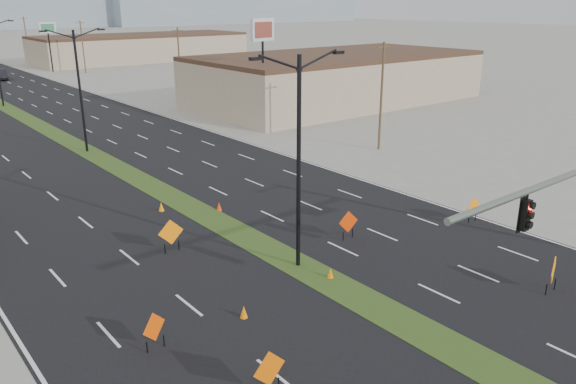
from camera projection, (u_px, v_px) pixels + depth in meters
building_se_near at (337, 80)px, 70.81m from camera, size 36.00×18.00×5.50m
building_se_far at (142, 48)px, 121.12m from camera, size 44.00×16.00×5.00m
mesa_east at (231, 7)px, 336.04m from camera, size 160.00×50.00×18.00m
streetlight_0 at (299, 158)px, 25.42m from camera, size 5.15×0.24×10.02m
streetlight_1 at (80, 88)px, 46.03m from camera, size 5.15×0.24×10.02m
utility_pole_0 at (381, 95)px, 47.14m from camera, size 1.60×0.20×9.00m
utility_pole_1 at (179, 62)px, 72.90m from camera, size 1.60×0.20×9.00m
utility_pole_2 at (83, 46)px, 98.66m from camera, size 1.60×0.20×9.00m
utility_pole_3 at (26, 37)px, 124.43m from camera, size 1.60×0.20×9.00m
car_mid at (1, 75)px, 91.22m from camera, size 2.23×5.10×1.63m
construction_sign_0 at (154, 328)px, 20.32m from camera, size 1.08×0.50×1.54m
construction_sign_1 at (269, 370)px, 17.86m from camera, size 1.28×0.09×1.70m
construction_sign_2 at (171, 233)px, 28.28m from camera, size 1.34×0.18×1.79m
construction_sign_3 at (348, 223)px, 29.90m from camera, size 1.20×0.24×1.61m
construction_sign_4 at (553, 271)px, 24.33m from camera, size 1.25×0.50×1.76m
construction_sign_5 at (473, 207)px, 32.27m from camera, size 1.14×0.06×1.52m
cone_0 at (244, 312)px, 22.60m from camera, size 0.34×0.34×0.54m
cone_1 at (330, 273)px, 25.84m from camera, size 0.37×0.37×0.53m
cone_2 at (219, 207)px, 34.13m from camera, size 0.35×0.35×0.57m
cone_3 at (161, 207)px, 34.11m from camera, size 0.41×0.41×0.58m
pole_sign_east_near at (263, 37)px, 58.34m from camera, size 3.41×1.13×10.48m
pole_sign_east_far at (48, 32)px, 99.82m from camera, size 2.83×0.49×8.65m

